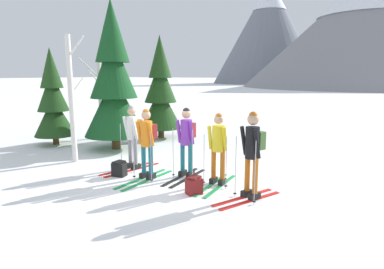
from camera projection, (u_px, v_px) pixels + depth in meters
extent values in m
plane|color=white|center=(173.00, 179.00, 7.92)|extent=(400.00, 400.00, 0.00)
cube|color=red|center=(133.00, 170.00, 8.65)|extent=(0.47, 1.73, 0.02)
cube|color=red|center=(128.00, 168.00, 8.80)|extent=(0.47, 1.73, 0.02)
cube|color=black|center=(136.00, 167.00, 8.71)|extent=(0.16, 0.28, 0.12)
cylinder|color=gray|center=(135.00, 150.00, 8.63)|extent=(0.11, 0.11, 0.80)
cube|color=black|center=(131.00, 165.00, 8.86)|extent=(0.16, 0.28, 0.12)
cylinder|color=gray|center=(130.00, 149.00, 8.78)|extent=(0.11, 0.11, 0.80)
cylinder|color=white|center=(132.00, 128.00, 8.60)|extent=(0.28, 0.28, 0.60)
sphere|color=tan|center=(132.00, 111.00, 8.52)|extent=(0.22, 0.22, 0.22)
sphere|color=gray|center=(131.00, 109.00, 8.51)|extent=(0.16, 0.16, 0.16)
cylinder|color=white|center=(134.00, 128.00, 8.44)|extent=(0.12, 0.21, 0.57)
cylinder|color=white|center=(126.00, 127.00, 8.67)|extent=(0.12, 0.21, 0.57)
cylinder|color=#A5A5AD|center=(134.00, 149.00, 8.38)|extent=(0.02, 0.02, 1.20)
cylinder|color=black|center=(134.00, 170.00, 8.48)|extent=(0.07, 0.07, 0.01)
cylinder|color=#A5A5AD|center=(121.00, 146.00, 8.74)|extent=(0.02, 0.02, 1.20)
cylinder|color=black|center=(122.00, 166.00, 8.84)|extent=(0.07, 0.07, 0.01)
cube|color=#99661E|center=(137.00, 126.00, 8.72)|extent=(0.29, 0.21, 0.36)
cube|color=green|center=(149.00, 180.00, 7.82)|extent=(0.18, 1.80, 0.02)
cube|color=green|center=(141.00, 179.00, 7.94)|extent=(0.18, 1.80, 0.02)
cube|color=black|center=(151.00, 176.00, 7.89)|extent=(0.12, 0.27, 0.12)
cylinder|color=#1E6B7A|center=(151.00, 158.00, 7.81)|extent=(0.11, 0.11, 0.81)
cube|color=black|center=(144.00, 175.00, 8.01)|extent=(0.12, 0.27, 0.12)
cylinder|color=#1E6B7A|center=(144.00, 157.00, 7.93)|extent=(0.11, 0.11, 0.81)
cylinder|color=orange|center=(147.00, 134.00, 7.76)|extent=(0.28, 0.28, 0.60)
sphere|color=tan|center=(146.00, 115.00, 7.68)|extent=(0.22, 0.22, 0.22)
sphere|color=#B76019|center=(146.00, 112.00, 7.67)|extent=(0.16, 0.16, 0.16)
cylinder|color=orange|center=(151.00, 134.00, 7.61)|extent=(0.09, 0.20, 0.57)
cylinder|color=orange|center=(139.00, 133.00, 7.81)|extent=(0.09, 0.20, 0.57)
cylinder|color=#A5A5AD|center=(151.00, 158.00, 7.56)|extent=(0.02, 0.02, 1.21)
cylinder|color=black|center=(152.00, 180.00, 7.66)|extent=(0.07, 0.07, 0.01)
cylinder|color=#A5A5AD|center=(133.00, 154.00, 7.85)|extent=(0.02, 0.02, 1.21)
cylinder|color=black|center=(134.00, 176.00, 7.95)|extent=(0.07, 0.07, 0.01)
cube|color=maroon|center=(151.00, 131.00, 7.90)|extent=(0.27, 0.17, 0.36)
cube|color=black|center=(188.00, 178.00, 7.97)|extent=(0.10, 1.61, 0.02)
cube|color=black|center=(181.00, 177.00, 8.08)|extent=(0.10, 1.61, 0.02)
cube|color=black|center=(190.00, 174.00, 8.04)|extent=(0.11, 0.26, 0.12)
cylinder|color=#1E6B7A|center=(190.00, 157.00, 7.96)|extent=(0.11, 0.11, 0.81)
cube|color=black|center=(183.00, 173.00, 8.15)|extent=(0.11, 0.26, 0.12)
cylinder|color=#1E6B7A|center=(183.00, 155.00, 8.07)|extent=(0.11, 0.11, 0.81)
cylinder|color=purple|center=(186.00, 132.00, 7.91)|extent=(0.28, 0.28, 0.61)
sphere|color=tan|center=(186.00, 114.00, 7.83)|extent=(0.22, 0.22, 0.22)
sphere|color=black|center=(186.00, 111.00, 7.82)|extent=(0.16, 0.16, 0.16)
cylinder|color=purple|center=(192.00, 133.00, 7.77)|extent=(0.08, 0.20, 0.58)
cylinder|color=purple|center=(179.00, 131.00, 7.94)|extent=(0.08, 0.20, 0.58)
cylinder|color=#A5A5AD|center=(192.00, 156.00, 7.72)|extent=(0.02, 0.02, 1.22)
cylinder|color=black|center=(192.00, 178.00, 7.82)|extent=(0.07, 0.07, 0.01)
cylinder|color=#A5A5AD|center=(173.00, 153.00, 7.98)|extent=(0.02, 0.02, 1.22)
cylinder|color=black|center=(173.00, 175.00, 8.08)|extent=(0.07, 0.07, 0.01)
cube|color=maroon|center=(190.00, 130.00, 8.05)|extent=(0.26, 0.16, 0.36)
cube|color=green|center=(220.00, 186.00, 7.42)|extent=(0.15, 1.71, 0.02)
cube|color=green|center=(212.00, 184.00, 7.52)|extent=(0.15, 1.71, 0.02)
cube|color=black|center=(222.00, 182.00, 7.49)|extent=(0.12, 0.26, 0.12)
cylinder|color=#B76019|center=(223.00, 163.00, 7.41)|extent=(0.11, 0.11, 0.78)
cube|color=black|center=(213.00, 180.00, 7.59)|extent=(0.12, 0.26, 0.12)
cylinder|color=#B76019|center=(214.00, 162.00, 7.52)|extent=(0.11, 0.11, 0.78)
cylinder|color=yellow|center=(218.00, 138.00, 7.36)|extent=(0.28, 0.28, 0.59)
sphere|color=tan|center=(219.00, 119.00, 7.29)|extent=(0.21, 0.21, 0.21)
sphere|color=#B76019|center=(219.00, 117.00, 7.27)|extent=(0.16, 0.16, 0.16)
cylinder|color=yellow|center=(225.00, 139.00, 7.23)|extent=(0.09, 0.20, 0.56)
cylinder|color=yellow|center=(210.00, 138.00, 7.39)|extent=(0.09, 0.20, 0.56)
cylinder|color=#A5A5AD|center=(226.00, 163.00, 7.17)|extent=(0.02, 0.02, 1.17)
cylinder|color=black|center=(226.00, 186.00, 7.27)|extent=(0.07, 0.07, 0.01)
cylinder|color=#A5A5AD|center=(204.00, 160.00, 7.42)|extent=(0.02, 0.02, 1.17)
cylinder|color=black|center=(204.00, 182.00, 7.51)|extent=(0.07, 0.07, 0.01)
cube|color=red|center=(251.00, 201.00, 6.56)|extent=(0.76, 1.51, 0.02)
cube|color=red|center=(243.00, 197.00, 6.73)|extent=(0.76, 1.51, 0.02)
cube|color=black|center=(255.00, 196.00, 6.60)|extent=(0.21, 0.28, 0.12)
cylinder|color=#B76019|center=(255.00, 174.00, 6.52)|extent=(0.11, 0.11, 0.84)
cube|color=black|center=(247.00, 193.00, 6.78)|extent=(0.21, 0.28, 0.12)
cylinder|color=#B76019|center=(247.00, 171.00, 6.69)|extent=(0.11, 0.11, 0.84)
cylinder|color=black|center=(252.00, 143.00, 6.49)|extent=(0.28, 0.28, 0.63)
sphere|color=tan|center=(253.00, 119.00, 6.41)|extent=(0.23, 0.23, 0.23)
sphere|color=#B76019|center=(253.00, 116.00, 6.40)|extent=(0.17, 0.17, 0.17)
cylinder|color=black|center=(257.00, 144.00, 6.31)|extent=(0.16, 0.22, 0.60)
cylinder|color=black|center=(244.00, 141.00, 6.60)|extent=(0.16, 0.22, 0.60)
cylinder|color=#A5A5AD|center=(255.00, 173.00, 6.27)|extent=(0.02, 0.02, 1.27)
cylinder|color=black|center=(254.00, 202.00, 6.37)|extent=(0.07, 0.07, 0.01)
cylinder|color=#A5A5AD|center=(236.00, 167.00, 6.70)|extent=(0.02, 0.02, 1.27)
cylinder|color=black|center=(235.00, 193.00, 6.81)|extent=(0.07, 0.07, 0.01)
cube|color=#4C7238|center=(258.00, 140.00, 6.58)|extent=(0.30, 0.25, 0.36)
cylinder|color=#51381E|center=(116.00, 135.00, 11.08)|extent=(0.29, 0.29, 0.94)
cone|color=#14471E|center=(115.00, 106.00, 10.90)|extent=(2.01, 2.01, 1.98)
cone|color=#14471E|center=(113.00, 67.00, 10.67)|extent=(1.54, 1.54, 1.98)
cone|color=#14471E|center=(111.00, 30.00, 10.47)|extent=(1.10, 1.10, 1.98)
cylinder|color=#51381E|center=(161.00, 128.00, 13.09)|extent=(0.24, 0.24, 0.77)
cone|color=#1E4219|center=(161.00, 108.00, 12.94)|extent=(1.64, 1.64, 1.62)
cone|color=#1E4219|center=(160.00, 81.00, 12.76)|extent=(1.26, 1.26, 1.62)
cone|color=#1E4219|center=(160.00, 56.00, 12.59)|extent=(0.90, 0.90, 1.62)
cylinder|color=#51381E|center=(56.00, 135.00, 11.79)|extent=(0.21, 0.21, 0.66)
cone|color=#1E4219|center=(54.00, 116.00, 11.66)|extent=(1.41, 1.41, 1.39)
cone|color=#1E4219|center=(52.00, 91.00, 11.50)|extent=(1.08, 1.08, 1.39)
cone|color=#1E4219|center=(50.00, 68.00, 11.36)|extent=(0.77, 0.77, 1.39)
cylinder|color=silver|center=(71.00, 100.00, 9.20)|extent=(0.15, 0.15, 3.56)
cylinder|color=silver|center=(77.00, 87.00, 9.37)|extent=(0.11, 0.55, 0.52)
cylinder|color=silver|center=(76.00, 47.00, 8.90)|extent=(0.48, 0.22, 0.59)
cylinder|color=silver|center=(100.00, 97.00, 12.78)|extent=(0.15, 0.15, 3.26)
cylinder|color=silver|center=(94.00, 77.00, 12.85)|extent=(0.73, 0.17, 0.53)
cylinder|color=silver|center=(89.00, 68.00, 12.61)|extent=(0.73, 0.42, 0.80)
cube|color=maroon|center=(194.00, 186.00, 6.92)|extent=(0.38, 0.40, 0.34)
cube|color=maroon|center=(194.00, 177.00, 6.89)|extent=(0.22, 0.28, 0.04)
cube|color=black|center=(119.00, 169.00, 8.14)|extent=(0.36, 0.30, 0.34)
cube|color=black|center=(119.00, 162.00, 8.10)|extent=(0.22, 0.28, 0.04)
cone|color=slate|center=(268.00, 33.00, 86.86)|extent=(28.72, 28.72, 26.51)
cone|color=gray|center=(366.00, 31.00, 62.57)|extent=(45.87, 45.87, 21.24)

